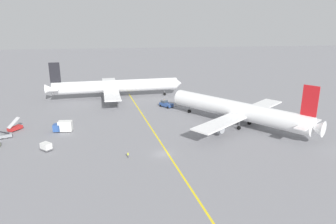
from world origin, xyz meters
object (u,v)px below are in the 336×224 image
object	(u,v)px
gse_stair_truck_yellow	(15,127)
gse_catering_truck_tall	(63,126)
airliner_at_gate_left	(115,86)
gse_container_dolly_flat	(46,146)
ground_crew_marshaller_foreground	(128,155)
gse_belt_loader_portside	(4,136)
airliner_being_pushed	(237,110)
pushback_tug	(166,104)

from	to	relation	value
gse_stair_truck_yellow	gse_catering_truck_tall	bearing A→B (deg)	-11.51
gse_stair_truck_yellow	gse_catering_truck_tall	size ratio (longest dim) A/B	0.80
airliner_at_gate_left	gse_container_dolly_flat	size ratio (longest dim) A/B	15.71
gse_catering_truck_tall	ground_crew_marshaller_foreground	world-z (taller)	gse_catering_truck_tall
gse_container_dolly_flat	gse_belt_loader_portside	bearing A→B (deg)	142.63
gse_belt_loader_portside	gse_catering_truck_tall	world-z (taller)	gse_catering_truck_tall
airliner_at_gate_left	gse_belt_loader_portside	xyz separation A→B (m)	(-32.31, -45.00, -4.53)
gse_stair_truck_yellow	airliner_at_gate_left	bearing A→B (deg)	50.86
airliner_at_gate_left	airliner_being_pushed	distance (m)	59.60
gse_catering_truck_tall	ground_crew_marshaller_foreground	bearing A→B (deg)	-48.12
gse_belt_loader_portside	gse_container_dolly_flat	distance (m)	18.38
airliner_at_gate_left	gse_container_dolly_flat	bearing A→B (deg)	-107.50
airliner_at_gate_left	pushback_tug	size ratio (longest dim) A/B	7.80
airliner_at_gate_left	ground_crew_marshaller_foreground	xyz separation A→B (m)	(4.40, -64.06, -4.55)
pushback_tug	ground_crew_marshaller_foreground	distance (m)	48.97
pushback_tug	gse_catering_truck_tall	distance (m)	43.35
pushback_tug	gse_catering_truck_tall	size ratio (longest dim) A/B	1.29
pushback_tug	gse_container_dolly_flat	xyz separation A→B (m)	(-38.23, -38.34, -0.05)
airliner_being_pushed	gse_stair_truck_yellow	bearing A→B (deg)	176.27
airliner_at_gate_left	gse_stair_truck_yellow	distance (m)	49.81
pushback_tug	ground_crew_marshaller_foreground	size ratio (longest dim) A/B	5.01
pushback_tug	gse_belt_loader_portside	size ratio (longest dim) A/B	1.54
airliner_at_gate_left	gse_catering_truck_tall	xyz separation A→B (m)	(-15.67, -41.67, -3.59)
airliner_being_pushed	pushback_tug	xyz separation A→B (m)	(-20.53, 25.38, -3.99)
gse_stair_truck_yellow	airliner_being_pushed	bearing A→B (deg)	-3.73
gse_catering_truck_tall	ground_crew_marshaller_foreground	xyz separation A→B (m)	(20.07, -22.39, -0.96)
airliner_being_pushed	pushback_tug	distance (m)	32.89
gse_belt_loader_portside	gse_catering_truck_tall	bearing A→B (deg)	11.33
gse_belt_loader_portside	airliner_at_gate_left	bearing A→B (deg)	54.32
airliner_being_pushed	gse_stair_truck_yellow	world-z (taller)	airliner_being_pushed
airliner_at_gate_left	gse_container_dolly_flat	xyz separation A→B (m)	(-17.71, -56.16, -4.18)
gse_belt_loader_portside	gse_container_dolly_flat	bearing A→B (deg)	-37.37
gse_stair_truck_yellow	ground_crew_marshaller_foreground	size ratio (longest dim) A/B	3.12
airliner_being_pushed	airliner_at_gate_left	bearing A→B (deg)	133.54
airliner_at_gate_left	gse_belt_loader_portside	distance (m)	55.59
gse_catering_truck_tall	airliner_being_pushed	bearing A→B (deg)	-1.55
gse_container_dolly_flat	gse_stair_truck_yellow	bearing A→B (deg)	127.61
airliner_being_pushed	ground_crew_marshaller_foreground	xyz separation A→B (m)	(-36.66, -20.86, -4.42)
airliner_at_gate_left	gse_belt_loader_portside	size ratio (longest dim) A/B	11.98
gse_stair_truck_yellow	gse_belt_loader_portside	distance (m)	6.60
airliner_at_gate_left	pushback_tug	distance (m)	27.49
airliner_being_pushed	pushback_tug	world-z (taller)	airliner_being_pushed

